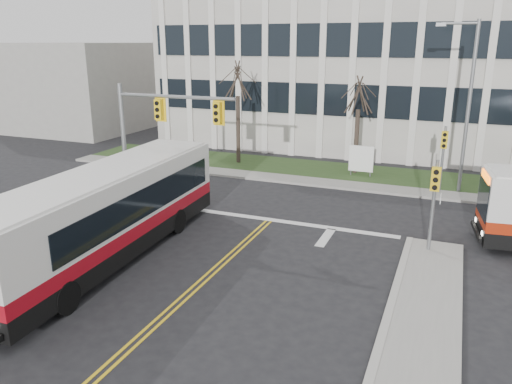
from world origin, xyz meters
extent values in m
plane|color=black|center=(0.00, 0.00, 0.00)|extent=(120.00, 120.00, 0.00)
cube|color=#9E9B93|center=(5.00, 15.20, 0.07)|extent=(44.00, 1.60, 0.14)
cube|color=#27421C|center=(5.00, 18.00, 0.06)|extent=(44.00, 5.00, 0.12)
cube|color=beige|center=(5.00, 30.00, 6.00)|extent=(40.00, 16.00, 12.00)
cube|color=#9E9B93|center=(-26.00, 26.00, 4.00)|extent=(12.00, 12.00, 8.00)
cylinder|color=slate|center=(-7.30, 7.20, 3.10)|extent=(0.22, 0.22, 6.20)
cylinder|color=slate|center=(-4.30, 7.20, 5.70)|extent=(6.00, 0.16, 0.16)
cube|color=yellow|center=(-5.10, 7.05, 5.10)|extent=(0.34, 0.24, 0.92)
cube|color=yellow|center=(-2.10, 7.05, 5.10)|extent=(0.34, 0.24, 0.92)
cylinder|color=slate|center=(7.20, 7.00, 1.90)|extent=(0.14, 0.14, 3.80)
cube|color=yellow|center=(7.20, 6.80, 3.10)|extent=(0.34, 0.24, 0.92)
cylinder|color=slate|center=(7.20, 15.50, 1.90)|extent=(0.14, 0.14, 3.80)
cube|color=yellow|center=(7.20, 15.30, 3.10)|extent=(0.34, 0.24, 0.92)
cylinder|color=slate|center=(8.20, 16.20, 4.60)|extent=(0.20, 0.20, 9.20)
cylinder|color=slate|center=(7.30, 16.20, 9.00)|extent=(1.80, 0.14, 0.14)
cube|color=slate|center=(6.40, 16.20, 8.95)|extent=(0.50, 0.25, 0.18)
cylinder|color=slate|center=(1.90, 17.50, 0.50)|extent=(0.08, 0.08, 1.00)
cylinder|color=slate|center=(3.10, 17.50, 0.50)|extent=(0.08, 0.08, 1.00)
cube|color=white|center=(2.50, 17.50, 1.20)|extent=(1.50, 0.12, 1.60)
cylinder|color=#42352B|center=(-6.00, 18.00, 2.31)|extent=(0.28, 0.28, 4.62)
cylinder|color=#42352B|center=(2.00, 18.20, 2.05)|extent=(0.28, 0.28, 4.09)
camera|label=1|loc=(7.71, -12.67, 8.10)|focal=35.00mm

